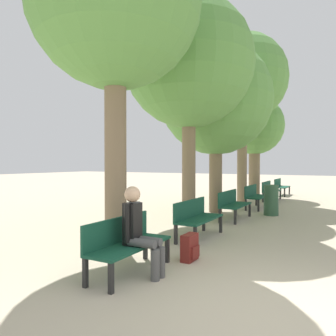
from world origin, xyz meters
TOP-DOWN VIEW (x-y plane):
  - ground_plane at (0.00, 0.00)m, footprint 80.00×80.00m
  - bench_row_0 at (-2.18, 0.35)m, footprint 0.52×1.56m
  - bench_row_1 at (-2.18, 2.95)m, footprint 0.52×1.56m
  - bench_row_2 at (-2.18, 5.56)m, footprint 0.52×1.56m
  - bench_row_3 at (-2.18, 8.17)m, footprint 0.52×1.56m
  - bench_row_4 at (-2.18, 10.78)m, footprint 0.52×1.56m
  - bench_row_5 at (-2.18, 13.38)m, footprint 0.52×1.56m
  - tree_row_0 at (-3.10, 1.29)m, footprint 3.26×3.26m
  - tree_row_1 at (-3.10, 4.54)m, footprint 3.57×3.57m
  - tree_row_2 at (-3.10, 6.64)m, footprint 3.71×3.71m
  - tree_row_3 at (-3.10, 9.74)m, footprint 3.68×3.68m
  - tree_row_4 at (-3.10, 11.79)m, footprint 2.73×2.73m
  - person_seated at (-1.95, 0.35)m, footprint 0.62×0.35m
  - backpack at (-1.59, 1.35)m, footprint 0.21×0.38m
  - trash_bin at (-1.35, 6.86)m, footprint 0.45×0.45m

SIDE VIEW (x-z plane):
  - ground_plane at x=0.00m, z-range 0.00..0.00m
  - backpack at x=-1.59m, z-range 0.00..0.44m
  - trash_bin at x=-1.35m, z-range 0.00..0.95m
  - bench_row_0 at x=-2.18m, z-range 0.07..0.89m
  - bench_row_1 at x=-2.18m, z-range 0.07..0.89m
  - bench_row_2 at x=-2.18m, z-range 0.07..0.89m
  - bench_row_3 at x=-2.18m, z-range 0.07..0.89m
  - bench_row_4 at x=-2.18m, z-range 0.07..0.89m
  - bench_row_5 at x=-2.18m, z-range 0.07..0.89m
  - person_seated at x=-1.95m, z-range 0.04..1.34m
  - tree_row_4 at x=-3.10m, z-range 0.94..5.70m
  - tree_row_2 at x=-3.10m, z-range 0.93..6.54m
  - tree_row_1 at x=-3.10m, z-range 1.27..7.44m
  - tree_row_0 at x=-3.10m, z-range 1.47..7.77m
  - tree_row_3 at x=-3.10m, z-range 1.60..8.57m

